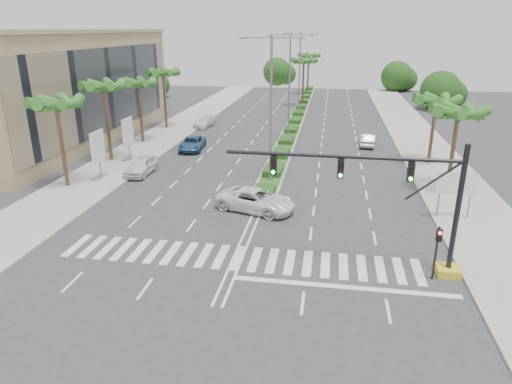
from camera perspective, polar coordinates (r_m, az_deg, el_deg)
ground at (r=26.57m, az=-2.29°, el=-8.25°), size 160.00×160.00×0.00m
footpath_right at (r=45.89m, az=22.02°, el=2.63°), size 6.00×120.00×0.15m
footpath_left at (r=48.99m, az=-15.21°, el=4.42°), size 6.00×120.00×0.15m
median at (r=69.24m, az=5.24°, el=9.41°), size 2.20×75.00×0.20m
median_grass at (r=69.22m, az=5.24°, el=9.51°), size 1.80×75.00×0.04m
building at (r=58.21m, az=-23.26°, el=11.84°), size 12.00×36.00×12.00m
signal_gantry at (r=25.06m, az=18.88°, el=-2.44°), size 12.60×1.20×7.20m
pedestrian_signal at (r=25.27m, az=21.73°, el=-6.12°), size 0.28×0.36×3.00m
direction_sign at (r=33.66m, az=23.77°, el=0.73°), size 2.70×0.11×3.40m
billboard_near at (r=41.06m, az=-19.16°, el=5.28°), size 0.18×2.10×4.35m
billboard_far at (r=46.27m, az=-15.73°, el=7.18°), size 0.18×2.10×4.35m
palm_left_near at (r=39.68m, az=-23.69°, el=9.76°), size 4.57×4.68×7.55m
palm_left_mid at (r=46.49m, az=-18.49°, el=12.13°), size 4.57×4.68×7.95m
palm_left_far at (r=53.73m, az=-14.50°, el=12.79°), size 4.57×4.68×7.35m
palm_left_end at (r=61.07m, az=-11.52°, el=14.15°), size 4.57×4.68×7.75m
palm_right_near at (r=38.71m, az=23.94°, el=8.78°), size 4.57×4.68×7.05m
palm_right_far at (r=46.45m, az=21.60°, el=10.31°), size 4.57×4.68×6.75m
palm_median_a at (r=78.28m, az=5.99°, el=15.80°), size 4.57×4.68×8.05m
palm_median_b at (r=93.23m, az=6.60°, el=16.40°), size 4.57×4.68×8.05m
streetlight_near at (r=37.69m, az=1.89°, el=11.12°), size 5.10×0.25×12.00m
streetlight_mid at (r=53.47m, az=4.20°, el=13.65°), size 5.10×0.25×12.00m
streetlight_far at (r=69.35m, az=5.48°, el=15.01°), size 5.10×0.25×12.00m
car_parked_a at (r=42.47m, az=-14.16°, el=3.21°), size 1.90×4.69×1.59m
car_parked_b at (r=43.12m, az=-13.79°, el=3.27°), size 1.36×3.88×1.28m
car_parked_c at (r=50.16m, az=-7.97°, el=6.02°), size 2.82×5.29×1.41m
car_parked_d at (r=62.08m, az=-6.47°, el=8.71°), size 2.34×4.86×1.36m
car_crossing at (r=32.88m, az=-0.00°, el=-1.02°), size 6.31×4.32×1.60m
car_right at (r=52.90m, az=13.82°, el=6.36°), size 1.95×4.45×1.42m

